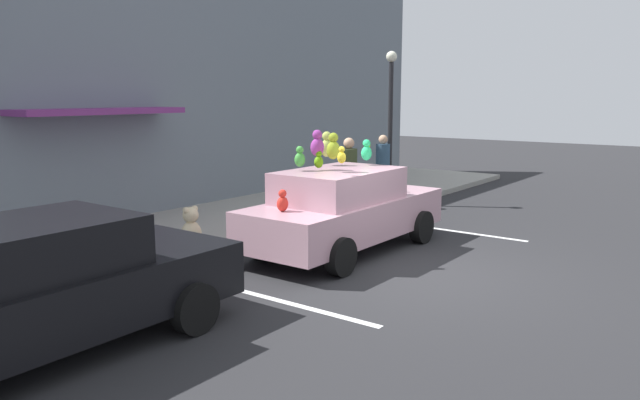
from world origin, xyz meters
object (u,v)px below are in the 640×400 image
at_px(parked_sedan_behind, 36,288).
at_px(plush_covered_car, 344,209).
at_px(teddy_bear_on_sidewalk, 191,229).
at_px(street_lamp_post, 391,110).
at_px(pedestrian_near_shopfront, 383,171).
at_px(pedestrian_walking_past, 349,177).

bearing_deg(parked_sedan_behind, plush_covered_car, -0.91).
distance_m(plush_covered_car, teddy_bear_on_sidewalk, 2.80).
xyz_separation_m(parked_sedan_behind, street_lamp_post, (10.53, 1.69, 1.71)).
distance_m(teddy_bear_on_sidewalk, pedestrian_near_shopfront, 6.23).
bearing_deg(parked_sedan_behind, pedestrian_near_shopfront, 9.19).
xyz_separation_m(teddy_bear_on_sidewalk, pedestrian_near_shopfront, (6.21, -0.25, 0.44)).
bearing_deg(teddy_bear_on_sidewalk, street_lamp_post, -1.67).
height_order(teddy_bear_on_sidewalk, pedestrian_near_shopfront, pedestrian_near_shopfront).
xyz_separation_m(teddy_bear_on_sidewalk, street_lamp_post, (6.66, -0.19, 1.99)).
xyz_separation_m(plush_covered_car, pedestrian_walking_past, (2.76, 1.76, 0.14)).
bearing_deg(street_lamp_post, pedestrian_walking_past, -179.39).
height_order(parked_sedan_behind, teddy_bear_on_sidewalk, parked_sedan_behind).
relative_size(parked_sedan_behind, street_lamp_post, 1.19).
height_order(plush_covered_car, teddy_bear_on_sidewalk, plush_covered_car).
relative_size(plush_covered_car, pedestrian_walking_past, 2.58).
xyz_separation_m(teddy_bear_on_sidewalk, pedestrian_walking_past, (4.71, -0.21, 0.44)).
bearing_deg(plush_covered_car, parked_sedan_behind, 179.09).
height_order(plush_covered_car, pedestrian_walking_past, plush_covered_car).
relative_size(parked_sedan_behind, pedestrian_near_shopfront, 2.63).
xyz_separation_m(street_lamp_post, pedestrian_walking_past, (-1.94, -0.02, -1.55)).
bearing_deg(pedestrian_walking_past, street_lamp_post, 0.61).
relative_size(plush_covered_car, street_lamp_post, 1.17).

